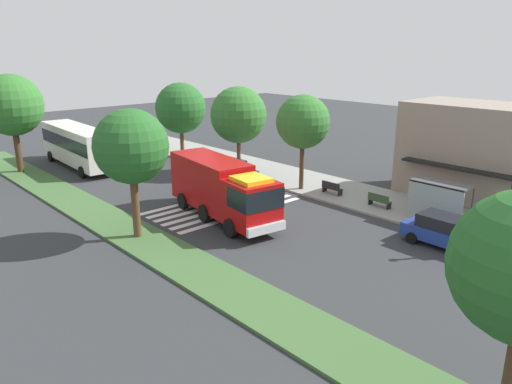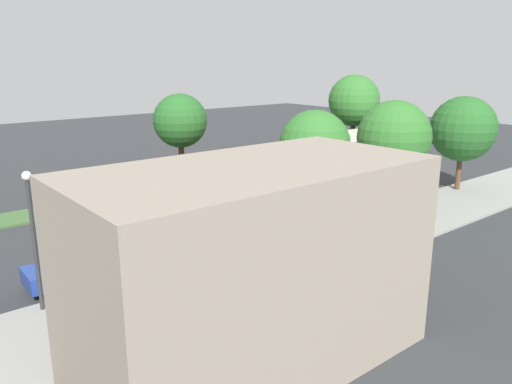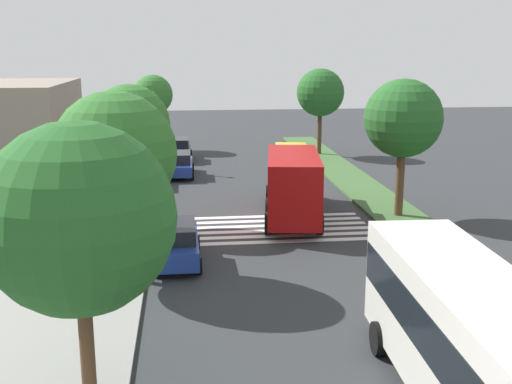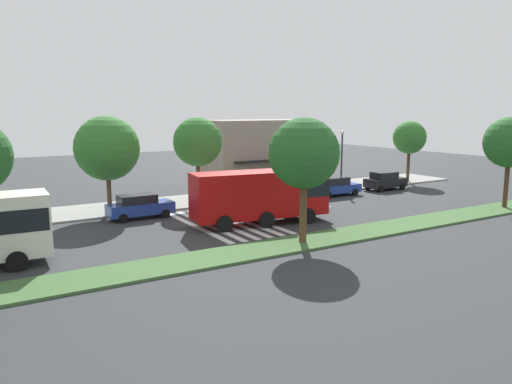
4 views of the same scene
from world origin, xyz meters
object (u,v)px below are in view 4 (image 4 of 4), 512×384
(median_tree_center, at_px, (510,143))
(street_lamp, at_px, (342,155))
(bench_near_shelter, at_px, (261,191))
(bench_west_of_shelter, at_px, (221,195))
(sidewalk_tree_center, at_px, (198,142))
(sidewalk_tree_east, at_px, (410,138))
(sidewalk_tree_west, at_px, (107,148))
(fire_truck, at_px, (263,194))
(bus_stop_shelter, at_px, (297,173))
(parked_car_mid, at_px, (335,186))
(median_tree_west, at_px, (304,154))
(parked_car_west, at_px, (140,206))
(parked_car_east, at_px, (385,181))

(median_tree_center, bearing_deg, street_lamp, 110.98)
(bench_near_shelter, bearing_deg, street_lamp, -7.05)
(bench_west_of_shelter, relative_size, sidewalk_tree_center, 0.23)
(street_lamp, bearing_deg, bench_near_shelter, 172.95)
(sidewalk_tree_east, bearing_deg, sidewalk_tree_west, -180.00)
(fire_truck, distance_m, bus_stop_shelter, 13.03)
(parked_car_mid, height_order, bench_west_of_shelter, parked_car_mid)
(sidewalk_tree_west, relative_size, median_tree_center, 1.02)
(street_lamp, xyz_separation_m, median_tree_west, (-14.73, -13.52, 1.77))
(parked_car_west, relative_size, sidewalk_tree_west, 0.65)
(parked_car_west, relative_size, median_tree_west, 0.65)
(parked_car_west, bearing_deg, bench_near_shelter, 12.90)
(parked_car_mid, bearing_deg, bench_near_shelter, 156.29)
(parked_car_east, height_order, street_lamp, street_lamp)
(fire_truck, xyz_separation_m, median_tree_center, (19.11, -5.64, 3.20))
(parked_car_east, xyz_separation_m, sidewalk_tree_center, (-19.00, 2.20, 4.28))
(sidewalk_tree_center, bearing_deg, bench_near_shelter, 5.72)
(parked_car_mid, xyz_separation_m, sidewalk_tree_east, (12.07, 2.20, 3.96))
(bench_west_of_shelter, xyz_separation_m, sidewalk_tree_west, (-9.66, -0.65, 4.38))
(parked_car_mid, xyz_separation_m, street_lamp, (2.33, 1.80, 2.63))
(street_lamp, bearing_deg, bench_west_of_shelter, 175.21)
(parked_car_west, distance_m, street_lamp, 20.85)
(median_tree_west, bearing_deg, parked_car_mid, 43.39)
(bench_near_shelter, relative_size, sidewalk_tree_west, 0.22)
(parked_car_mid, bearing_deg, parked_car_east, 1.19)
(sidewalk_tree_east, distance_m, median_tree_center, 14.66)
(parked_car_east, distance_m, bench_west_of_shelter, 16.83)
(parked_car_east, bearing_deg, parked_car_west, -178.63)
(sidewalk_tree_east, bearing_deg, median_tree_center, -108.13)
(bus_stop_shelter, height_order, bench_west_of_shelter, bus_stop_shelter)
(sidewalk_tree_center, bearing_deg, parked_car_east, -6.60)
(bus_stop_shelter, relative_size, bench_near_shelter, 2.19)
(parked_car_east, xyz_separation_m, sidewalk_tree_east, (5.66, 2.20, 3.92))
(parked_car_east, distance_m, median_tree_west, 22.59)
(sidewalk_tree_east, bearing_deg, bench_near_shelter, 177.96)
(street_lamp, relative_size, sidewalk_tree_center, 0.80)
(parked_car_east, xyz_separation_m, bench_west_of_shelter, (-16.58, 2.85, -0.32))
(bus_stop_shelter, relative_size, sidewalk_tree_center, 0.50)
(bus_stop_shelter, bearing_deg, sidewalk_tree_west, -177.81)
(median_tree_west, distance_m, median_tree_center, 19.92)
(parked_car_east, distance_m, sidewalk_tree_center, 19.60)
(parked_car_west, bearing_deg, sidewalk_tree_center, 20.86)
(fire_truck, distance_m, sidewalk_tree_center, 8.92)
(parked_car_mid, relative_size, sidewalk_tree_center, 0.67)
(parked_car_mid, bearing_deg, bench_west_of_shelter, 165.56)
(sidewalk_tree_center, relative_size, median_tree_center, 0.99)
(sidewalk_tree_center, bearing_deg, parked_car_mid, -9.91)
(bus_stop_shelter, distance_m, sidewalk_tree_east, 14.52)
(parked_car_east, distance_m, street_lamp, 5.16)
(bench_west_of_shelter, bearing_deg, parked_car_mid, -15.63)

